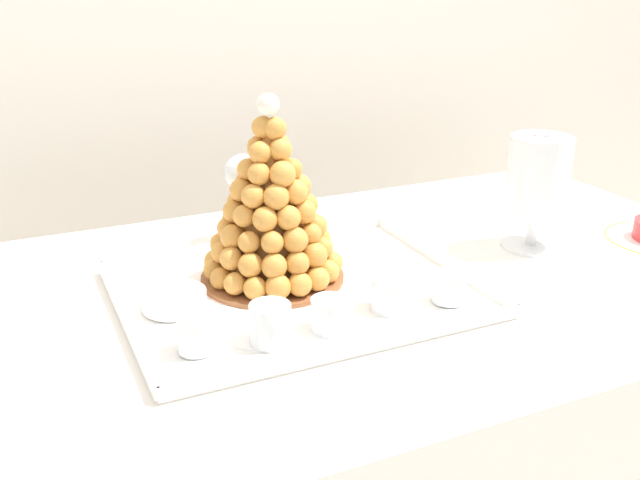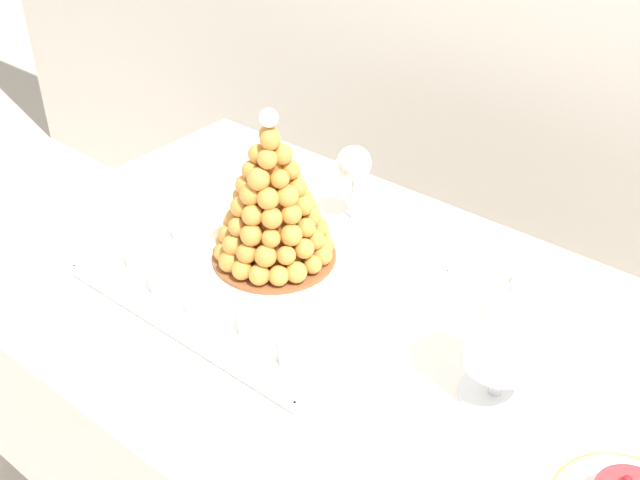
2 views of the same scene
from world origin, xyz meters
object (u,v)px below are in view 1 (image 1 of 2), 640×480
object	(u,v)px
dessert_cup_right	(449,288)
creme_brulee_ramekin	(174,298)
serving_tray	(296,292)
dessert_cup_mid_left	(270,325)
croquembouche	(271,211)
wine_glass	(243,176)
dessert_cup_left	(196,334)
dessert_cup_centre	(330,316)
dessert_cup_mid_right	(390,295)
macaron_goblet	(538,178)

from	to	relation	value
dessert_cup_right	creme_brulee_ramekin	distance (m)	0.43
serving_tray	dessert_cup_mid_left	xyz separation A→B (m)	(-0.10, -0.14, 0.03)
croquembouche	wine_glass	size ratio (longest dim) A/B	1.83
dessert_cup_left	dessert_cup_centre	xyz separation A→B (m)	(0.19, -0.02, -0.00)
dessert_cup_right	dessert_cup_mid_right	bearing A→B (deg)	172.37
dessert_cup_mid_left	croquembouche	bearing A→B (deg)	68.00
dessert_cup_mid_left	wine_glass	size ratio (longest dim) A/B	0.35
dessert_cup_mid_right	dessert_cup_right	world-z (taller)	dessert_cup_mid_right
dessert_cup_right	dessert_cup_centre	bearing A→B (deg)	-177.91
croquembouche	dessert_cup_mid_left	xyz separation A→B (m)	(-0.08, -0.20, -0.10)
dessert_cup_centre	creme_brulee_ramekin	distance (m)	0.25
croquembouche	creme_brulee_ramekin	world-z (taller)	croquembouche
wine_glass	dessert_cup_centre	bearing A→B (deg)	-92.10
serving_tray	dessert_cup_right	world-z (taller)	dessert_cup_right
croquembouche	creme_brulee_ramekin	bearing A→B (deg)	-168.48
dessert_cup_right	macaron_goblet	bearing A→B (deg)	26.90
serving_tray	dessert_cup_left	distance (m)	0.24
croquembouche	macaron_goblet	size ratio (longest dim) A/B	1.37
serving_tray	croquembouche	bearing A→B (deg)	106.99
dessert_cup_left	dessert_cup_right	world-z (taller)	dessert_cup_left
dessert_cup_left	dessert_cup_right	size ratio (longest dim) A/B	1.04
dessert_cup_left	macaron_goblet	bearing A→B (deg)	10.73
dessert_cup_mid_right	macaron_goblet	distance (m)	0.42
wine_glass	croquembouche	bearing A→B (deg)	-96.81
dessert_cup_left	wine_glass	size ratio (longest dim) A/B	0.33
macaron_goblet	creme_brulee_ramekin	bearing A→B (deg)	178.92
dessert_cup_mid_right	dessert_cup_right	size ratio (longest dim) A/B	1.14
dessert_cup_left	dessert_cup_centre	distance (m)	0.19
croquembouche	dessert_cup_left	world-z (taller)	croquembouche
croquembouche	dessert_cup_centre	distance (m)	0.23
dessert_cup_left	wine_glass	distance (m)	0.46
dessert_cup_mid_left	macaron_goblet	bearing A→B (deg)	14.47
croquembouche	dessert_cup_mid_right	world-z (taller)	croquembouche
dessert_cup_mid_right	macaron_goblet	world-z (taller)	macaron_goblet
dessert_cup_right	macaron_goblet	world-z (taller)	macaron_goblet
creme_brulee_ramekin	wine_glass	world-z (taller)	wine_glass
dessert_cup_centre	creme_brulee_ramekin	size ratio (longest dim) A/B	0.57
dessert_cup_mid_left	macaron_goblet	size ratio (longest dim) A/B	0.26
croquembouche	dessert_cup_right	world-z (taller)	croquembouche
dessert_cup_mid_left	wine_glass	bearing A→B (deg)	75.61
dessert_cup_left	creme_brulee_ramekin	bearing A→B (deg)	88.07
dessert_cup_right	dessert_cup_mid_left	bearing A→B (deg)	-178.66
dessert_cup_mid_left	creme_brulee_ramekin	bearing A→B (deg)	120.40
dessert_cup_mid_left	macaron_goblet	world-z (taller)	macaron_goblet
serving_tray	wine_glass	xyz separation A→B (m)	(0.01, 0.28, 0.12)
croquembouche	dessert_cup_centre	xyz separation A→B (m)	(0.01, -0.20, -0.10)
wine_glass	dessert_cup_right	bearing A→B (deg)	-64.43
macaron_goblet	dessert_cup_mid_left	bearing A→B (deg)	-165.53
wine_glass	serving_tray	bearing A→B (deg)	-91.65
dessert_cup_mid_right	creme_brulee_ramekin	size ratio (longest dim) A/B	0.61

